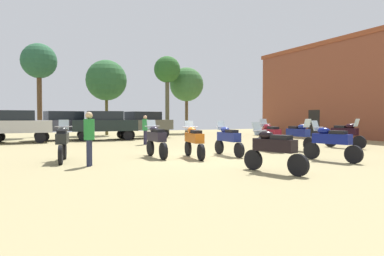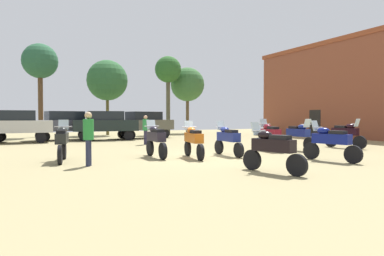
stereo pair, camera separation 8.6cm
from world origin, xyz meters
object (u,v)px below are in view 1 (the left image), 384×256
(car_6, at_px, (105,123))
(motorcycle_3, at_px, (345,134))
(motorcycle_9, at_px, (194,140))
(motorcycle_5, at_px, (63,141))
(person_1, at_px, (145,128))
(tree_5, at_px, (39,62))
(brick_building, at_px, (376,88))
(tree_3, at_px, (187,85))
(motorcycle_6, at_px, (331,141))
(car_5, at_px, (64,123))
(tree_1, at_px, (106,80))
(tree_4, at_px, (167,71))
(motorcycle_10, at_px, (156,139))
(person_2, at_px, (89,134))
(motorcycle_1, at_px, (298,135))
(motorcycle_8, at_px, (270,135))
(motorcycle_7, at_px, (274,148))
(car_1, at_px, (143,123))
(motorcycle_4, at_px, (228,139))
(car_4, at_px, (14,124))

(car_6, bearing_deg, motorcycle_3, -133.51)
(motorcycle_9, bearing_deg, motorcycle_5, 175.40)
(person_1, height_order, tree_5, tree_5)
(brick_building, height_order, tree_3, brick_building)
(motorcycle_6, relative_size, car_5, 0.49)
(tree_5, bearing_deg, motorcycle_6, -67.59)
(car_6, distance_m, tree_1, 7.90)
(motorcycle_5, xyz_separation_m, motorcycle_6, (8.68, -4.16, -0.01))
(tree_4, bearing_deg, motorcycle_10, -113.59)
(tree_5, bearing_deg, motorcycle_5, -89.84)
(motorcycle_9, height_order, car_6, car_6)
(brick_building, bearing_deg, person_2, -165.46)
(brick_building, xyz_separation_m, motorcycle_1, (-12.46, -4.83, -3.06))
(motorcycle_8, xyz_separation_m, person_2, (-8.45, -1.31, 0.29))
(motorcycle_8, relative_size, tree_5, 0.29)
(person_2, bearing_deg, motorcycle_6, 95.97)
(motorcycle_7, relative_size, tree_4, 0.29)
(motorcycle_10, bearing_deg, tree_1, 83.81)
(motorcycle_3, relative_size, motorcycle_6, 0.99)
(motorcycle_6, bearing_deg, motorcycle_3, 22.92)
(person_2, height_order, tree_1, tree_1)
(motorcycle_9, height_order, tree_3, tree_3)
(tree_1, xyz_separation_m, tree_3, (7.96, 0.13, -0.03))
(motorcycle_3, xyz_separation_m, car_1, (-6.64, 12.57, 0.43))
(motorcycle_1, bearing_deg, tree_1, -74.89)
(motorcycle_5, xyz_separation_m, tree_1, (5.43, 17.71, 4.12))
(motorcycle_4, height_order, tree_5, tree_5)
(motorcycle_8, xyz_separation_m, tree_3, (4.28, 18.10, 4.08))
(car_1, bearing_deg, tree_3, -58.28)
(motorcycle_6, relative_size, person_2, 1.26)
(motorcycle_3, bearing_deg, car_5, -57.57)
(person_1, bearing_deg, person_2, -32.88)
(motorcycle_5, distance_m, car_4, 10.75)
(motorcycle_10, bearing_deg, tree_3, 61.36)
(motorcycle_4, relative_size, motorcycle_10, 1.03)
(car_5, bearing_deg, motorcycle_1, -153.51)
(motorcycle_7, relative_size, tree_1, 0.31)
(tree_3, bearing_deg, motorcycle_1, -98.86)
(car_1, height_order, tree_3, tree_3)
(car_1, height_order, car_6, same)
(motorcycle_10, bearing_deg, brick_building, 13.13)
(motorcycle_7, xyz_separation_m, tree_5, (-5.18, 22.29, 5.26))
(motorcycle_8, relative_size, tree_4, 0.30)
(motorcycle_4, xyz_separation_m, motorcycle_10, (-2.88, 0.73, 0.02))
(motorcycle_8, height_order, tree_5, tree_5)
(motorcycle_10, height_order, tree_5, tree_5)
(motorcycle_5, relative_size, car_6, 0.49)
(car_1, distance_m, tree_4, 7.77)
(tree_4, bearing_deg, tree_1, 168.30)
(motorcycle_9, relative_size, motorcycle_10, 1.06)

